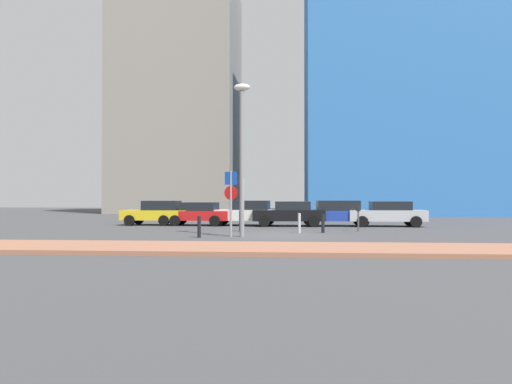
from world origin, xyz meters
The scene contains 17 objects.
ground_plane centered at (0.00, 0.00, 0.00)m, with size 120.00×120.00×0.00m, color #424244.
sidewalk_brick centered at (0.00, -6.41, 0.07)m, with size 40.00×3.30×0.14m, color #9E664C.
parked_car_yellow centered at (-7.55, 7.26, 0.78)m, with size 4.07×1.89×1.49m.
parked_car_red centered at (-5.24, 7.23, 0.73)m, with size 4.68×2.22×1.40m.
parked_car_white centered at (-2.14, 7.34, 0.79)m, with size 4.26×2.21×1.50m.
parked_car_black centered at (0.47, 6.87, 0.76)m, with size 4.27×2.18×1.46m.
parked_car_blue centered at (3.22, 7.15, 0.79)m, with size 4.49×2.09×1.50m.
parked_car_silver centered at (6.17, 7.01, 0.77)m, with size 4.39×1.93×1.46m.
parking_sign_post centered at (-1.93, -1.10, 1.76)m, with size 0.58×0.20×2.80m.
parking_meter centered at (3.92, 2.58, 0.84)m, with size 0.18×0.14×1.28m.
street_lamp centered at (-1.46, -1.09, 3.88)m, with size 0.70×0.36×6.55m.
traffic_bollard_near centered at (-1.88, 2.23, 0.51)m, with size 0.17×0.17×1.03m, color black.
traffic_bollard_mid centered at (1.01, 1.33, 0.47)m, with size 0.13×0.13×0.94m, color #B7B7BC.
traffic_bollard_far centered at (-3.19, -1.65, 0.45)m, with size 0.15×0.15×0.90m, color black.
traffic_bollard_edge centered at (2.13, 1.60, 0.44)m, with size 0.16×0.16×0.88m, color black.
building_colorful_midrise centered at (11.27, 30.21, 15.03)m, with size 18.53×16.49×30.05m, color #3372BF.
building_under_construction centered at (-12.51, 32.39, 12.96)m, with size 13.40×11.11×25.92m, color gray.
Camera 1 is at (0.78, -21.39, 1.65)m, focal length 33.63 mm.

